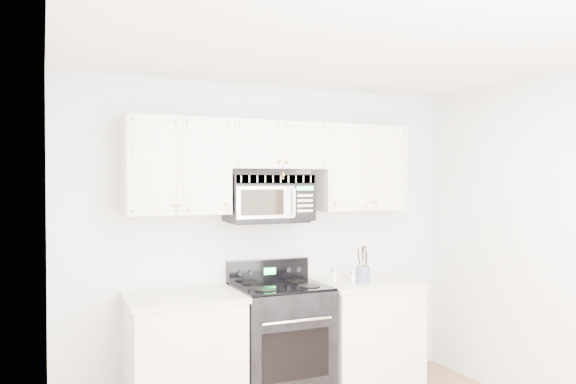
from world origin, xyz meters
TOP-DOWN VIEW (x-y plane):
  - room at (0.00, 0.00)m, footprint 3.51×3.51m
  - base_cabinet_left at (-0.80, 1.44)m, footprint 0.86×0.65m
  - base_cabinet_right at (0.80, 1.44)m, footprint 0.86×0.65m
  - range at (-0.01, 1.45)m, footprint 0.72×0.66m
  - upper_cabinets at (-0.00, 1.58)m, footprint 2.44×0.37m
  - microwave at (-0.06, 1.57)m, footprint 0.70×0.40m
  - utensil_crock at (0.69, 1.31)m, footprint 0.12×0.12m
  - shaker_salt at (0.50, 1.47)m, footprint 0.05×0.05m
  - shaker_pepper at (0.61, 1.34)m, footprint 0.04×0.04m

SIDE VIEW (x-z plane):
  - base_cabinet_left at x=-0.80m, z-range -0.03..0.89m
  - base_cabinet_right at x=0.80m, z-range -0.03..0.89m
  - range at x=-0.01m, z-range -0.07..1.04m
  - shaker_pepper at x=0.61m, z-range 0.92..1.02m
  - shaker_salt at x=0.50m, z-range 0.92..1.03m
  - utensil_crock at x=0.69m, z-range 0.85..1.16m
  - room at x=0.00m, z-range 0.00..2.60m
  - microwave at x=-0.06m, z-range 1.45..1.84m
  - upper_cabinets at x=0.00m, z-range 1.56..2.31m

